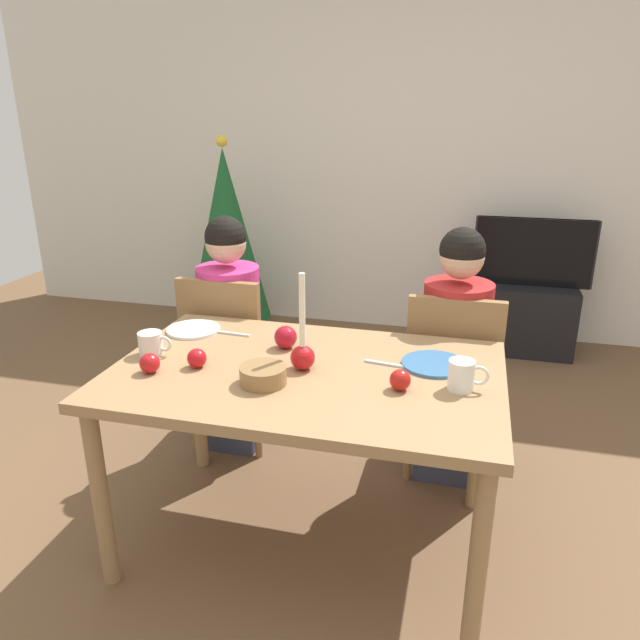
% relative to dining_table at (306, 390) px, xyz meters
% --- Properties ---
extents(ground_plane, '(7.68, 7.68, 0.00)m').
position_rel_dining_table_xyz_m(ground_plane, '(0.00, 0.00, -0.67)').
color(ground_plane, brown).
extents(back_wall, '(6.40, 0.10, 2.60)m').
position_rel_dining_table_xyz_m(back_wall, '(0.00, 2.60, 0.63)').
color(back_wall, silver).
rests_on(back_wall, ground).
extents(dining_table, '(1.40, 0.90, 0.75)m').
position_rel_dining_table_xyz_m(dining_table, '(0.00, 0.00, 0.00)').
color(dining_table, '#99754C').
rests_on(dining_table, ground).
extents(chair_left, '(0.40, 0.40, 0.90)m').
position_rel_dining_table_xyz_m(chair_left, '(-0.57, 0.61, -0.15)').
color(chair_left, olive).
rests_on(chair_left, ground).
extents(chair_right, '(0.40, 0.40, 0.90)m').
position_rel_dining_table_xyz_m(chair_right, '(0.51, 0.61, -0.15)').
color(chair_right, olive).
rests_on(chair_right, ground).
extents(person_left_child, '(0.30, 0.30, 1.17)m').
position_rel_dining_table_xyz_m(person_left_child, '(-0.57, 0.64, -0.10)').
color(person_left_child, '#33384C').
rests_on(person_left_child, ground).
extents(person_right_child, '(0.30, 0.30, 1.17)m').
position_rel_dining_table_xyz_m(person_right_child, '(0.51, 0.64, -0.10)').
color(person_right_child, '#33384C').
rests_on(person_right_child, ground).
extents(tv_stand, '(0.64, 0.40, 0.48)m').
position_rel_dining_table_xyz_m(tv_stand, '(0.95, 2.30, -0.43)').
color(tv_stand, black).
rests_on(tv_stand, ground).
extents(tv, '(0.79, 0.05, 0.46)m').
position_rel_dining_table_xyz_m(tv, '(0.95, 2.30, 0.04)').
color(tv, black).
rests_on(tv, tv_stand).
extents(christmas_tree, '(0.60, 0.60, 1.46)m').
position_rel_dining_table_xyz_m(christmas_tree, '(-1.18, 2.07, 0.09)').
color(christmas_tree, brown).
rests_on(christmas_tree, ground).
extents(candle_centerpiece, '(0.09, 0.09, 0.36)m').
position_rel_dining_table_xyz_m(candle_centerpiece, '(-0.01, 0.00, 0.16)').
color(candle_centerpiece, red).
rests_on(candle_centerpiece, dining_table).
extents(plate_left, '(0.22, 0.22, 0.01)m').
position_rel_dining_table_xyz_m(plate_left, '(-0.57, 0.26, 0.09)').
color(plate_left, silver).
rests_on(plate_left, dining_table).
extents(plate_right, '(0.24, 0.24, 0.01)m').
position_rel_dining_table_xyz_m(plate_right, '(0.45, 0.15, 0.09)').
color(plate_right, teal).
rests_on(plate_right, dining_table).
extents(mug_left, '(0.13, 0.09, 0.09)m').
position_rel_dining_table_xyz_m(mug_left, '(-0.61, -0.01, 0.13)').
color(mug_left, silver).
rests_on(mug_left, dining_table).
extents(mug_right, '(0.14, 0.09, 0.10)m').
position_rel_dining_table_xyz_m(mug_right, '(0.55, -0.02, 0.14)').
color(mug_right, white).
rests_on(mug_right, dining_table).
extents(fork_left, '(0.18, 0.03, 0.01)m').
position_rel_dining_table_xyz_m(fork_left, '(-0.40, 0.26, 0.09)').
color(fork_left, silver).
rests_on(fork_left, dining_table).
extents(fork_right, '(0.18, 0.04, 0.01)m').
position_rel_dining_table_xyz_m(fork_right, '(0.28, 0.11, 0.09)').
color(fork_right, silver).
rests_on(fork_right, dining_table).
extents(bowl_walnuts, '(0.16, 0.16, 0.06)m').
position_rel_dining_table_xyz_m(bowl_walnuts, '(-0.11, -0.15, 0.11)').
color(bowl_walnuts, olive).
rests_on(bowl_walnuts, dining_table).
extents(apple_near_candle, '(0.09, 0.09, 0.09)m').
position_rel_dining_table_xyz_m(apple_near_candle, '(-0.13, 0.18, 0.13)').
color(apple_near_candle, '#AB1221').
rests_on(apple_near_candle, dining_table).
extents(apple_by_left_plate, '(0.07, 0.07, 0.07)m').
position_rel_dining_table_xyz_m(apple_by_left_plate, '(-0.39, -0.08, 0.12)').
color(apple_by_left_plate, red).
rests_on(apple_by_left_plate, dining_table).
extents(apple_by_right_mug, '(0.07, 0.07, 0.07)m').
position_rel_dining_table_xyz_m(apple_by_right_mug, '(-0.53, -0.16, 0.12)').
color(apple_by_right_mug, red).
rests_on(apple_by_right_mug, dining_table).
extents(apple_far_edge, '(0.07, 0.07, 0.07)m').
position_rel_dining_table_xyz_m(apple_far_edge, '(0.35, -0.08, 0.12)').
color(apple_far_edge, '#B31814').
rests_on(apple_far_edge, dining_table).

